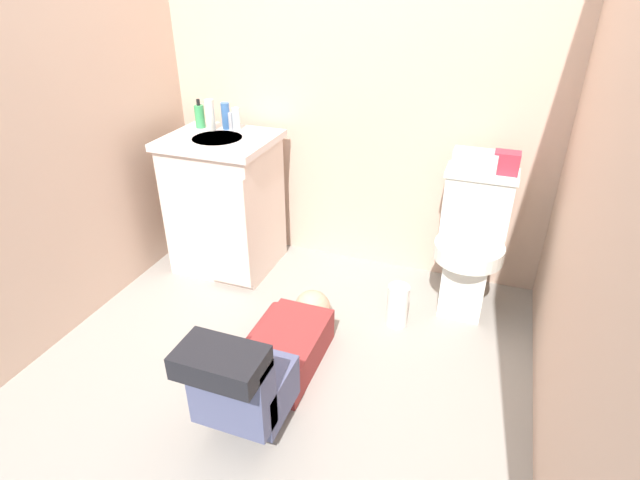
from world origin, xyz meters
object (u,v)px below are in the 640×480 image
at_px(toilet, 470,244).
at_px(bottle_clear, 236,119).
at_px(person_plumber, 269,359).
at_px(soap_dispenser, 200,116).
at_px(bottle_blue, 226,116).
at_px(faucet, 230,121).
at_px(toiletry_bag, 506,163).
at_px(vanity_cabinet, 225,203).
at_px(tissue_box, 475,160).
at_px(paper_towel_roll, 398,305).
at_px(bottle_white, 210,115).

bearing_deg(toilet, bottle_clear, 176.73).
distance_m(person_plumber, bottle_clear, 1.44).
height_order(person_plumber, soap_dispenser, soap_dispenser).
distance_m(person_plumber, bottle_blue, 1.47).
height_order(faucet, bottle_clear, bottle_clear).
bearing_deg(soap_dispenser, toiletry_bag, 1.38).
relative_size(vanity_cabinet, tissue_box, 3.73).
height_order(vanity_cabinet, tissue_box, tissue_box).
distance_m(faucet, paper_towel_roll, 1.41).
height_order(toilet, bottle_blue, bottle_blue).
relative_size(soap_dispenser, bottle_white, 0.95).
bearing_deg(toiletry_bag, faucet, -179.20).
distance_m(toilet, bottle_white, 1.62).
distance_m(toiletry_bag, bottle_blue, 1.56).
xyz_separation_m(vanity_cabinet, paper_towel_roll, (1.12, -0.24, -0.30)).
relative_size(tissue_box, soap_dispenser, 1.33).
xyz_separation_m(person_plumber, paper_towel_roll, (0.42, 0.66, -0.06)).
distance_m(tissue_box, soap_dispenser, 1.57).
relative_size(vanity_cabinet, person_plumber, 0.77).
bearing_deg(paper_towel_roll, vanity_cabinet, 167.75).
distance_m(faucet, bottle_white, 0.12).
relative_size(faucet, bottle_white, 0.57).
distance_m(soap_dispenser, bottle_clear, 0.22).
relative_size(tissue_box, toiletry_bag, 1.77).
xyz_separation_m(toiletry_bag, bottle_white, (-1.63, -0.06, 0.10)).
height_order(tissue_box, paper_towel_roll, tissue_box).
distance_m(toilet, toiletry_bag, 0.46).
distance_m(soap_dispenser, bottle_blue, 0.16).
bearing_deg(tissue_box, paper_towel_roll, -121.88).
relative_size(faucet, bottle_blue, 0.66).
height_order(vanity_cabinet, faucet, faucet).
relative_size(bottle_white, bottle_clear, 1.36).
relative_size(faucet, person_plumber, 0.09).
height_order(bottle_clear, paper_towel_roll, bottle_clear).
xyz_separation_m(vanity_cabinet, soap_dispenser, (-0.19, 0.13, 0.47)).
relative_size(soap_dispenser, bottle_blue, 1.09).
bearing_deg(vanity_cabinet, bottle_white, 136.22).
bearing_deg(tissue_box, soap_dispenser, -178.49).
bearing_deg(toiletry_bag, paper_towel_roll, -134.65).
bearing_deg(bottle_white, toilet, -1.01).
xyz_separation_m(tissue_box, bottle_blue, (-1.41, -0.01, 0.10)).
relative_size(toiletry_bag, bottle_white, 0.71).
relative_size(toilet, bottle_blue, 4.93).
xyz_separation_m(person_plumber, soap_dispenser, (-0.89, 1.03, 0.71)).
height_order(person_plumber, paper_towel_roll, person_plumber).
bearing_deg(bottle_clear, tissue_box, 0.48).
bearing_deg(toiletry_bag, bottle_clear, -179.57).
distance_m(faucet, bottle_clear, 0.04).
xyz_separation_m(toilet, person_plumber, (-0.72, -0.98, -0.19)).
height_order(toiletry_bag, soap_dispenser, soap_dispenser).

